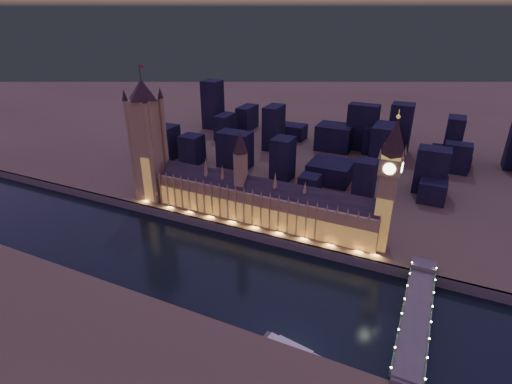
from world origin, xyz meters
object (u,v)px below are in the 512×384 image
at_px(westminster_bridge, 416,315).
at_px(river_boat, 294,350).
at_px(elizabeth_tower, 389,176).
at_px(victoria_tower, 147,135).
at_px(palace_of_westminster, 261,202).

xyz_separation_m(westminster_bridge, river_boat, (-60.00, -54.54, -4.44)).
bearing_deg(westminster_bridge, elizabeth_tower, 117.47).
distance_m(westminster_bridge, river_boat, 81.21).
distance_m(victoria_tower, elizabeth_tower, 218.01).
distance_m(elizabeth_tower, westminster_bridge, 96.63).
relative_size(westminster_bridge, river_boat, 2.65).
height_order(elizabeth_tower, river_boat, elizabeth_tower).
height_order(elizabeth_tower, westminster_bridge, elizabeth_tower).
relative_size(palace_of_westminster, elizabeth_tower, 1.86).
distance_m(palace_of_westminster, westminster_bridge, 151.90).
bearing_deg(victoria_tower, river_boat, -31.99).
bearing_deg(victoria_tower, elizabeth_tower, -0.00).
relative_size(palace_of_westminster, westminster_bridge, 1.79).
bearing_deg(westminster_bridge, victoria_tower, 165.45).
xyz_separation_m(palace_of_westminster, victoria_tower, (-116.31, 0.18, 44.07)).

